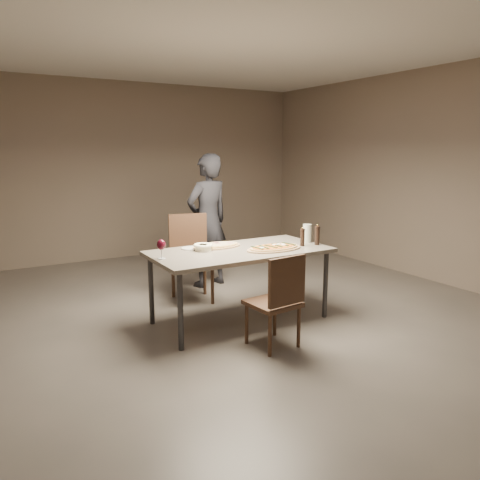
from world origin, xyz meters
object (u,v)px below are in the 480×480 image
diner (208,221)px  carafe (307,233)px  chair_near (279,297)px  chair_far (190,252)px  ham_pizza (217,246)px  bread_basket (203,247)px  dining_table (240,255)px  zucchini_pizza (274,248)px  pepper_mill_left (302,237)px

diner → carafe: bearing=99.7°
chair_near → chair_far: (-0.07, 1.71, 0.08)m
ham_pizza → diner: (0.44, 1.09, 0.08)m
chair_near → diner: diner is taller
ham_pizza → bread_basket: 0.21m
bread_basket → chair_far: size_ratio=0.19×
carafe → chair_near: size_ratio=0.23×
carafe → chair_near: (-0.89, -0.74, -0.37)m
dining_table → chair_far: chair_far is taller
carafe → diner: 1.45m
bread_basket → carafe: carafe is taller
bread_basket → chair_far: chair_far is taller
dining_table → bread_basket: (-0.34, 0.15, 0.10)m
dining_table → chair_far: size_ratio=1.80×
bread_basket → diner: diner is taller
zucchini_pizza → carafe: size_ratio=3.10×
ham_pizza → carafe: size_ratio=2.70×
bread_basket → pepper_mill_left: size_ratio=0.96×
zucchini_pizza → carafe: (0.52, 0.13, 0.08)m
diner → chair_near: bearing=68.5°
zucchini_pizza → chair_near: size_ratio=0.71×
pepper_mill_left → carafe: (0.17, 0.14, 0.00)m
ham_pizza → diner: diner is taller
ham_pizza → chair_near: chair_near is taller
dining_table → pepper_mill_left: pepper_mill_left is taller
dining_table → carafe: 0.85m
pepper_mill_left → carafe: size_ratio=1.02×
chair_far → dining_table: bearing=111.2°
diner → bread_basket: bearing=49.7°
dining_table → pepper_mill_left: size_ratio=8.93×
zucchini_pizza → ham_pizza: bearing=128.7°
chair_far → zucchini_pizza: bearing=124.9°
dining_table → pepper_mill_left: 0.70m
dining_table → chair_far: (-0.13, 0.93, -0.13)m
bread_basket → carafe: bearing=-8.8°
carafe → chair_near: bearing=-140.2°
ham_pizza → chair_far: (0.01, 0.70, -0.21)m
zucchini_pizza → carafe: bearing=3.9°
pepper_mill_left → carafe: pepper_mill_left is taller
bread_basket → chair_far: bearing=75.1°
ham_pizza → pepper_mill_left: (0.80, -0.40, 0.08)m
carafe → diner: (-0.53, 1.35, 0.00)m
ham_pizza → dining_table: bearing=-52.3°
zucchini_pizza → carafe: 0.55m
chair_far → diner: size_ratio=0.59×
chair_near → ham_pizza: bearing=89.3°
dining_table → ham_pizza: bearing=121.5°
dining_table → ham_pizza: (-0.14, 0.23, 0.07)m
bread_basket → ham_pizza: bearing=23.0°
ham_pizza → carafe: 1.01m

